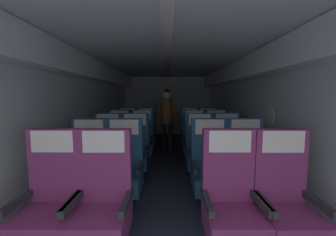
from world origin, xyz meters
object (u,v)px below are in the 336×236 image
Objects in this scene: seat_d_left_aisle at (142,141)px; seat_d_left_window at (119,141)px; seat_e_left_aisle at (145,133)px; seat_a_left_aisle at (102,205)px; seat_d_right_window at (194,141)px; seat_b_left_aisle at (124,170)px; seat_a_right_aisle at (285,205)px; seat_c_right_aisle at (227,151)px; seat_b_left_window at (88,170)px; seat_e_right_window at (190,133)px; seat_c_left_aisle at (135,152)px; seat_d_right_aisle at (216,141)px; seat_c_right_window at (200,152)px; seat_c_left_window at (107,152)px; flight_attendant at (167,114)px; seat_a_right_window at (231,205)px; seat_e_right_aisle at (208,133)px; seat_b_right_aisle at (246,169)px; seat_e_left_window at (127,133)px; seat_a_left_window at (50,205)px; seat_b_right_window at (210,169)px.

seat_d_left_window is at bearing 179.00° from seat_d_left_aisle.
seat_a_left_aisle is at bearing -89.94° from seat_e_left_aisle.
seat_d_right_window is 1.47m from seat_e_left_aisle.
seat_a_right_aisle is at bearing -28.96° from seat_b_left_aisle.
seat_c_right_aisle is at bearing -62.49° from seat_d_right_window.
seat_a_left_aisle is 1.63m from seat_a_right_aisle.
seat_d_left_window is at bearing -118.14° from seat_e_left_aisle.
seat_e_right_window is (1.62, 2.71, 0.00)m from seat_b_left_window.
seat_c_left_aisle is 1.81m from seat_e_left_aisle.
seat_d_right_aisle is at bearing 58.79° from seat_a_left_aisle.
seat_d_right_aisle is (1.64, 1.80, 0.00)m from seat_b_left_aisle.
seat_c_right_window is 1.00× the size of seat_e_right_window.
seat_c_right_aisle is 1.00× the size of seat_e_left_aisle.
seat_c_right_aisle is (2.10, 0.02, 0.00)m from seat_c_left_window.
seat_d_right_window is 0.71× the size of flight_attendant.
seat_d_right_window is at bearing 89.78° from seat_a_right_window.
seat_e_right_aisle is at bearing 52.32° from seat_b_left_window.
seat_b_left_window is (-0.47, 0.90, 0.00)m from seat_a_left_aisle.
seat_c_left_window is 1.00× the size of seat_e_left_aisle.
seat_d_right_aisle is (0.01, 0.88, 0.00)m from seat_c_right_aisle.
flight_attendant is (0.56, -0.11, 0.52)m from seat_e_left_aisle.
seat_d_right_aisle is 1.00× the size of seat_e_left_aisle.
seat_e_right_window is (1.15, 2.71, 0.00)m from seat_b_left_aisle.
seat_b_right_aisle and seat_e_left_aisle have the same top height.
seat_e_right_aisle is at bearing 90.15° from seat_a_right_aisle.
seat_b_left_aisle is 1.00× the size of seat_d_right_window.
seat_c_left_window is (-2.10, 0.88, 0.00)m from seat_b_right_aisle.
seat_e_left_window is at bearing 97.53° from seat_a_left_aisle.
flight_attendant is at bearing -174.64° from seat_e_right_aisle.
seat_c_right_window is (1.62, 0.01, 0.00)m from seat_c_left_window.
seat_e_left_window is 0.47m from seat_e_left_aisle.
flight_attendant reaches higher than seat_c_right_window.
flight_attendant is (1.02, 2.61, 0.52)m from seat_b_left_window.
seat_c_right_window and seat_d_left_window have the same top height.
seat_b_left_aisle is 1.00× the size of seat_c_left_window.
seat_b_left_aisle is (0.00, 0.90, 0.00)m from seat_a_left_aisle.
seat_b_left_window is 1.00× the size of seat_b_right_aisle.
seat_d_left_aisle is 1.00× the size of seat_e_right_aisle.
seat_b_right_aisle is 2.77m from seat_d_left_window.
seat_a_right_aisle is (2.10, -0.01, 0.00)m from seat_a_left_window.
seat_e_left_aisle is (0.48, 0.89, 0.00)m from seat_d_left_window.
seat_a_left_aisle and seat_a_right_aisle have the same top height.
seat_b_right_window is 1.00× the size of seat_d_left_aisle.
seat_e_left_window and seat_e_right_window have the same top height.
seat_c_left_window is (-1.62, 0.88, 0.00)m from seat_b_right_window.
seat_e_right_window is (-0.01, 0.89, 0.00)m from seat_d_right_window.
seat_a_right_aisle is 0.71× the size of flight_attendant.
seat_b_left_window is 1.00× the size of seat_e_right_aisle.
seat_b_left_window is 3.16m from seat_e_right_window.
seat_c_left_window is (-0.47, 0.90, 0.00)m from seat_b_left_aisle.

